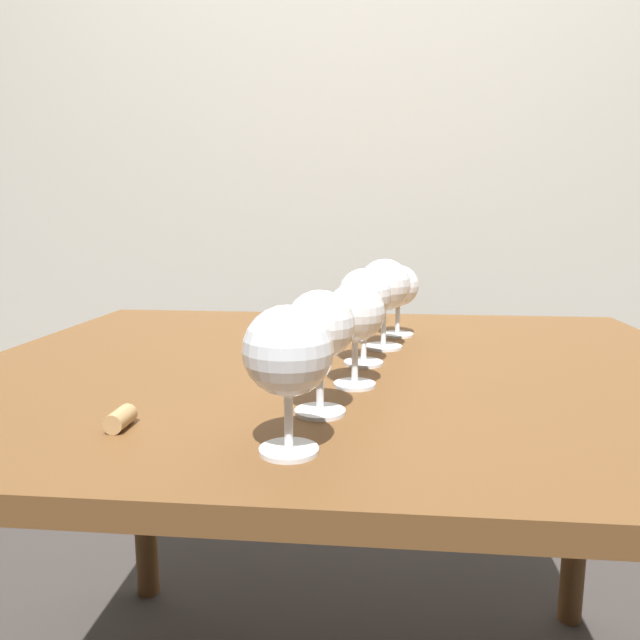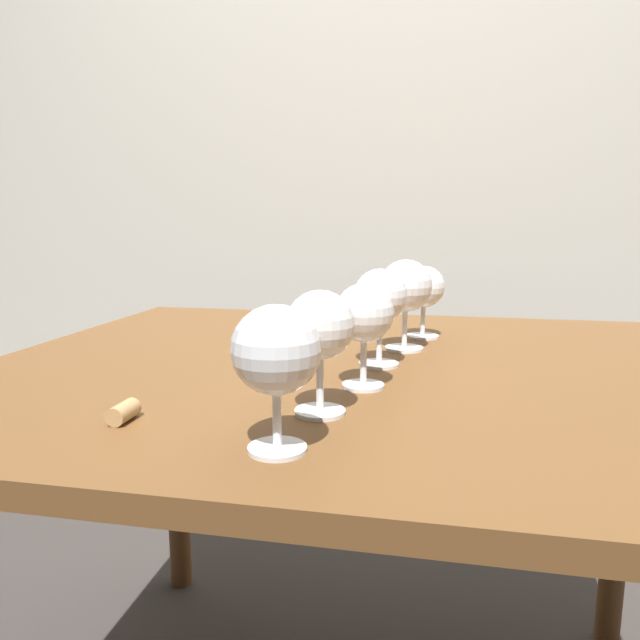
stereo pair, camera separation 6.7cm
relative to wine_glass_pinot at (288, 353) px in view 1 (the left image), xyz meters
name	(u,v)px [view 1 (the left image)]	position (x,y,z in m)	size (l,w,h in m)	color
back_wall	(365,124)	(0.03, 1.58, 0.45)	(5.00, 0.08, 2.60)	beige
dining_table	(343,415)	(0.03, 0.38, -0.19)	(1.20, 0.98, 0.75)	brown
wine_glass_pinot	(288,353)	(0.00, 0.00, 0.00)	(0.09, 0.09, 0.15)	white
wine_glass_port	(320,329)	(0.02, 0.12, 0.00)	(0.08, 0.08, 0.15)	white
wine_glass_chardonnay	(355,314)	(0.06, 0.24, 0.00)	(0.08, 0.08, 0.14)	white
wine_glass_rose	(364,297)	(0.06, 0.36, 0.01)	(0.08, 0.08, 0.15)	white
wine_glass_empty	(384,287)	(0.10, 0.49, 0.01)	(0.09, 0.09, 0.16)	white
wine_glass_merlot	(398,288)	(0.12, 0.60, -0.01)	(0.08, 0.08, 0.14)	white
cork	(120,419)	(-0.19, 0.05, -0.09)	(0.02, 0.02, 0.04)	tan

